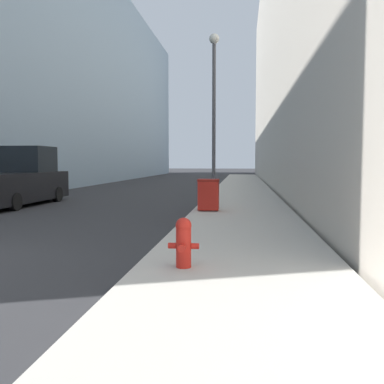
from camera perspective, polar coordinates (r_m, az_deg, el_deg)
name	(u,v)px	position (r m, az deg, el deg)	size (l,w,h in m)	color
sidewalk_right	(243,192)	(23.88, 6.76, 0.05)	(3.29, 60.00, 0.12)	#B7B2A8
building_left_glass	(25,73)	(36.62, -21.34, 14.53)	(12.00, 60.00, 17.08)	#849EB2
building_right_stone	(355,43)	(33.79, 20.88, 18.07)	(12.00, 60.00, 20.09)	beige
fire_hydrant	(184,241)	(6.52, -1.14, -6.58)	(0.47, 0.36, 0.76)	red
trash_bin	(209,194)	(13.98, 2.22, -0.32)	(0.69, 0.57, 1.04)	red
lamppost	(214,105)	(16.67, 2.94, 11.46)	(0.38, 0.38, 6.43)	#4C4C51
pickup_truck	(17,181)	(18.35, -22.32, 1.37)	(2.19, 5.59, 2.35)	black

